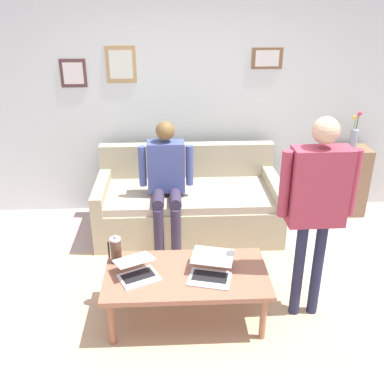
{
  "coord_description": "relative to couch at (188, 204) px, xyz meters",
  "views": [
    {
      "loc": [
        0.23,
        2.74,
        2.45
      ],
      "look_at": [
        0.05,
        -0.84,
        0.8
      ],
      "focal_mm": 41.42,
      "sensor_mm": 36.0,
      "label": 1
    }
  ],
  "objects": [
    {
      "name": "back_wall",
      "position": [
        -0.06,
        -0.61,
        1.05
      ],
      "size": [
        7.04,
        0.11,
        2.7
      ],
      "color": "silver",
      "rests_on": "ground_plane"
    },
    {
      "name": "person_standing",
      "position": [
        -0.89,
        1.45,
        0.76
      ],
      "size": [
        0.58,
        0.19,
        1.66
      ],
      "color": "#242843",
      "rests_on": "ground_plane"
    },
    {
      "name": "ground_plane",
      "position": [
        -0.06,
        1.59,
        -0.3
      ],
      "size": [
        7.68,
        7.68,
        0.0
      ],
      "primitive_type": "plane",
      "color": "#B49C97"
    },
    {
      "name": "side_shelf",
      "position": [
        -1.87,
        -0.32,
        0.1
      ],
      "size": [
        0.42,
        0.32,
        0.81
      ],
      "color": "#826346",
      "rests_on": "ground_plane"
    },
    {
      "name": "french_press",
      "position": [
        0.63,
        1.28,
        0.24
      ],
      "size": [
        0.11,
        0.09,
        0.25
      ],
      "color": "#4C3323",
      "rests_on": "coffee_table"
    },
    {
      "name": "person_seated",
      "position": [
        0.23,
        0.23,
        0.42
      ],
      "size": [
        0.55,
        0.51,
        1.28
      ],
      "color": "#332A42",
      "rests_on": "ground_plane"
    },
    {
      "name": "coffee_table",
      "position": [
        0.08,
        1.47,
        0.09
      ],
      "size": [
        1.28,
        0.68,
        0.43
      ],
      "color": "#925D46",
      "rests_on": "ground_plane"
    },
    {
      "name": "area_rug",
      "position": [
        0.08,
        1.57,
        -0.3
      ],
      "size": [
        2.32,
        2.25,
        0.01
      ],
      "primitive_type": "cube",
      "color": "tan",
      "rests_on": "ground_plane"
    },
    {
      "name": "laptop_left",
      "position": [
        0.46,
        1.49,
        0.17
      ],
      "size": [
        0.39,
        0.4,
        0.14
      ],
      "color": "silver",
      "rests_on": "coffee_table"
    },
    {
      "name": "laptop_center",
      "position": [
        -0.11,
        1.51,
        0.18
      ],
      "size": [
        0.4,
        0.43,
        0.14
      ],
      "color": "silver",
      "rests_on": "coffee_table"
    },
    {
      "name": "flower_vase",
      "position": [
        -1.87,
        -0.32,
        0.66
      ],
      "size": [
        0.09,
        0.08,
        0.43
      ],
      "color": "#9095AA",
      "rests_on": "side_shelf"
    },
    {
      "name": "couch",
      "position": [
        0.0,
        0.0,
        0.0
      ],
      "size": [
        1.94,
        0.94,
        0.88
      ],
      "color": "tan",
      "rests_on": "ground_plane"
    }
  ]
}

